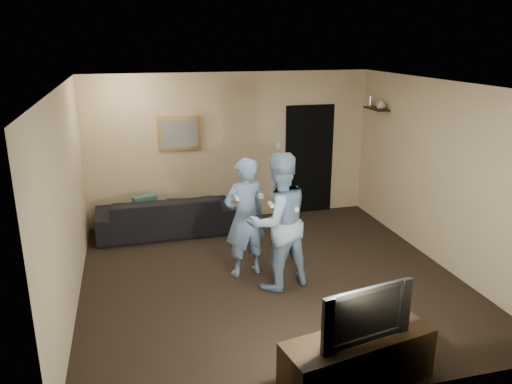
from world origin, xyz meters
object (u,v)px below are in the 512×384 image
object	(u,v)px
tv_console	(357,361)
television	(361,310)
sofa	(165,214)
wii_player_right	(278,222)
wii_player_left	(245,218)

from	to	relation	value
tv_console	television	world-z (taller)	television
sofa	television	size ratio (longest dim) A/B	2.36
tv_console	wii_player_right	bearing A→B (deg)	83.44
tv_console	wii_player_left	distance (m)	2.63
sofa	tv_console	bearing A→B (deg)	107.51
sofa	television	bearing A→B (deg)	107.51
wii_player_left	tv_console	bearing A→B (deg)	-79.18
wii_player_left	wii_player_right	world-z (taller)	wii_player_right
wii_player_left	wii_player_right	distance (m)	0.56
sofa	tv_console	distance (m)	4.57
television	wii_player_left	world-z (taller)	wii_player_left
sofa	television	world-z (taller)	television
wii_player_right	sofa	bearing A→B (deg)	119.27
television	wii_player_right	size ratio (longest dim) A/B	0.53
sofa	wii_player_right	bearing A→B (deg)	118.59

